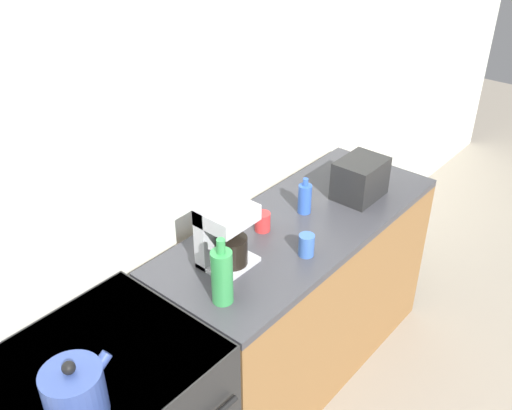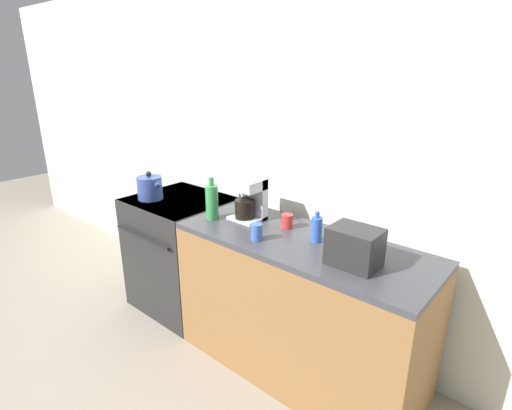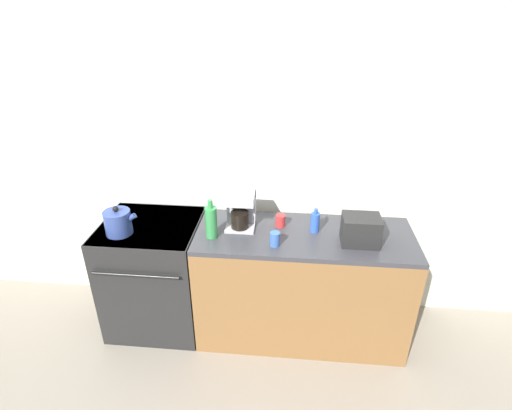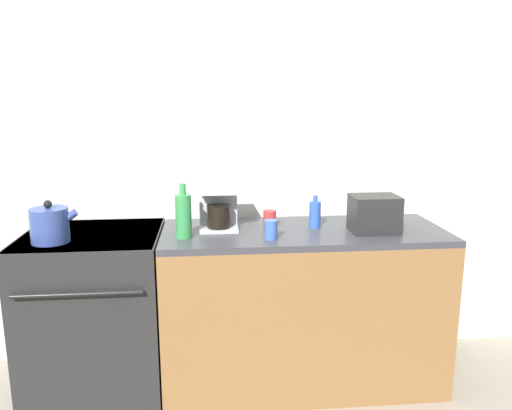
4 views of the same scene
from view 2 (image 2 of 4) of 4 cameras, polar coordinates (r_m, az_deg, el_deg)
ground_plane at (r=3.04m, az=-7.31°, el=-20.25°), size 12.00×12.00×0.00m
wall_back at (r=2.95m, az=2.22°, el=6.98°), size 8.00×0.05×2.60m
stove at (r=3.37m, az=-10.48°, el=-6.53°), size 0.75×0.71×0.94m
counter_block at (r=2.65m, az=6.20°, el=-14.29°), size 1.60×0.64×0.94m
kettle at (r=3.22m, az=-14.92°, el=2.42°), size 0.24×0.19×0.22m
toaster at (r=2.14m, az=13.91°, el=-5.80°), size 0.26×0.20×0.20m
coffee_maker at (r=2.69m, az=-1.04°, el=1.04°), size 0.22×0.19×0.29m
bottle_blue at (r=2.39m, az=8.65°, el=-3.42°), size 0.07×0.07×0.19m
bottle_green at (r=2.71m, az=-6.32°, el=0.48°), size 0.09×0.09×0.29m
cup_blue at (r=2.39m, az=0.09°, el=-3.88°), size 0.07×0.07×0.10m
cup_red at (r=2.57m, az=4.49°, el=-2.32°), size 0.07×0.07×0.09m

